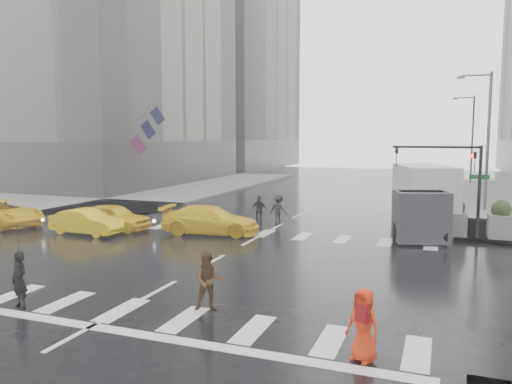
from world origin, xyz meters
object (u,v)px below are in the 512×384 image
at_px(pedestrian_brown, 208,281).
at_px(traffic_signal_pole, 457,172).
at_px(pedestrian_orange, 363,325).
at_px(taxi_front, 114,217).
at_px(taxi_mid, 87,222).
at_px(box_truck, 423,198).

bearing_deg(pedestrian_brown, traffic_signal_pole, 36.69).
bearing_deg(pedestrian_orange, traffic_signal_pole, 107.51).
relative_size(pedestrian_brown, pedestrian_orange, 1.03).
xyz_separation_m(pedestrian_brown, taxi_front, (-10.05, 9.20, -0.16)).
bearing_deg(taxi_mid, pedestrian_orange, -119.66).
bearing_deg(taxi_front, pedestrian_orange, -127.02).
distance_m(pedestrian_orange, box_truck, 15.62).
distance_m(pedestrian_orange, taxi_mid, 17.90).
bearing_deg(pedestrian_brown, taxi_mid, 117.63).
bearing_deg(pedestrian_brown, box_truck, 43.24).
xyz_separation_m(pedestrian_orange, taxi_mid, (-15.19, 9.47, -0.19)).
height_order(traffic_signal_pole, pedestrian_orange, traffic_signal_pole).
bearing_deg(traffic_signal_pole, box_truck, 153.16).
xyz_separation_m(traffic_signal_pole, taxi_mid, (-17.31, -5.34, -2.58)).
xyz_separation_m(pedestrian_brown, box_truck, (5.21, 13.86, 0.98)).
distance_m(pedestrian_orange, taxi_front, 18.27).
relative_size(pedestrian_orange, taxi_front, 0.40).
relative_size(pedestrian_brown, box_truck, 0.26).
bearing_deg(taxi_mid, box_truck, -66.60).
height_order(traffic_signal_pole, pedestrian_brown, traffic_signal_pole).
relative_size(pedestrian_brown, taxi_front, 0.42).
height_order(traffic_signal_pole, taxi_mid, traffic_signal_pole).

